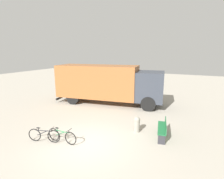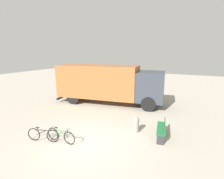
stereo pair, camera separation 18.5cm
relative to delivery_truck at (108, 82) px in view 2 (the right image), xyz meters
name	(u,v)px [view 2 (the right image)]	position (x,y,z in m)	size (l,w,h in m)	color
ground_plane	(85,143)	(2.03, -6.48, -1.81)	(60.00, 60.00, 0.00)	#A8A091
delivery_truck	(108,82)	(0.00, 0.00, 0.00)	(9.09, 3.65, 3.21)	#99592D
park_bench	(162,128)	(5.26, -4.22, -1.34)	(0.67, 1.78, 0.81)	#1E6638
bicycle_near	(43,135)	(0.10, -7.19, -1.46)	(1.60, 0.58, 0.73)	black
bicycle_middle	(61,135)	(0.94, -6.88, -1.46)	(1.65, 0.44, 0.73)	black
bollard_near_bench	(136,124)	(3.86, -4.23, -1.33)	(0.35, 0.35, 0.87)	gray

